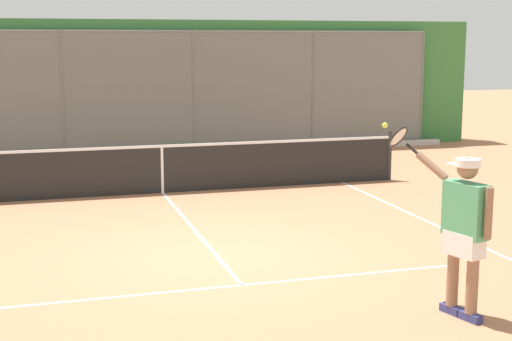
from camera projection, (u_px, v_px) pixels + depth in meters
name	position (u px, v px, depth m)	size (l,w,h in m)	color
ground_plane	(217.00, 256.00, 10.51)	(60.00, 60.00, 0.00)	#B27551
court_line_markings	(246.00, 290.00, 9.07)	(7.76, 10.82, 0.01)	white
fence_backdrop	(127.00, 88.00, 19.82)	(19.75, 1.37, 3.52)	slate
tennis_net	(162.00, 168.00, 14.78)	(9.97, 0.09, 1.07)	#2D2D2D
tennis_player	(463.00, 224.00, 8.04)	(0.75, 1.33, 2.06)	navy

